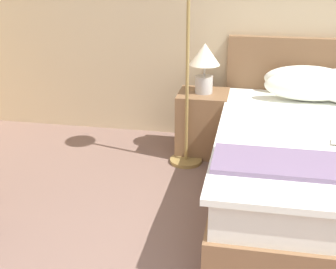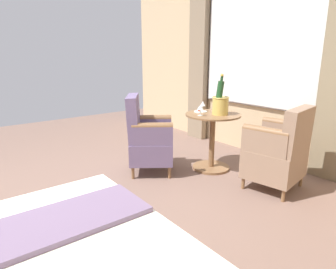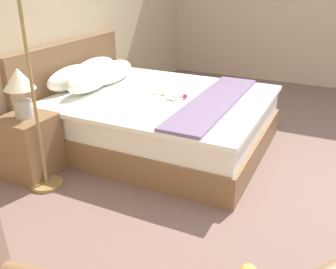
# 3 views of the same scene
# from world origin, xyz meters

# --- Properties ---
(ground_plane) EXTENTS (8.19, 8.19, 0.00)m
(ground_plane) POSITION_xyz_m (0.00, 0.00, 0.00)
(ground_plane) COLOR #795D52
(bed) EXTENTS (1.82, 2.28, 1.01)m
(bed) POSITION_xyz_m (0.27, 1.85, 0.32)
(bed) COLOR brown
(bed) RESTS_ON ground
(nightstand) EXTENTS (0.46, 0.43, 0.57)m
(nightstand) POSITION_xyz_m (-0.81, 2.51, 0.28)
(nightstand) COLOR brown
(nightstand) RESTS_ON ground
(bedside_lamp) EXTENTS (0.27, 0.27, 0.43)m
(bedside_lamp) POSITION_xyz_m (-0.81, 2.51, 0.85)
(bedside_lamp) COLOR #B3B0AB
(bedside_lamp) RESTS_ON nightstand
(floor_lamp_brass) EXTENTS (0.30, 0.30, 1.79)m
(floor_lamp_brass) POSITION_xyz_m (-0.92, 2.26, 1.46)
(floor_lamp_brass) COLOR olive
(floor_lamp_brass) RESTS_ON ground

